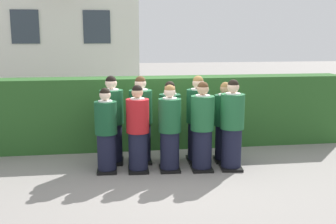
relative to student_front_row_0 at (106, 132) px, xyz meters
The scene contains 13 objects.
ground_plane 1.37m from the student_front_row_0, ahead, with size 60.00×60.00×0.00m, color gray.
student_front_row_0 is the anchor object (origin of this frame).
student_in_red_blazer 0.57m from the student_front_row_0, ahead, with size 0.42×0.51×1.60m.
student_front_row_2 1.15m from the student_front_row_0, ahead, with size 0.42×0.47×1.60m.
student_front_row_3 1.75m from the student_front_row_0, ahead, with size 0.43×0.53×1.65m.
student_front_row_4 2.31m from the student_front_row_0, ahead, with size 0.45×0.53×1.68m.
student_rear_row_0 0.53m from the student_front_row_0, 77.49° to the left, with size 0.45×0.55×1.71m.
student_rear_row_1 0.82m from the student_front_row_0, 34.96° to the left, with size 0.44×0.50×1.70m.
student_rear_row_2 1.31m from the student_front_row_0, 19.63° to the left, with size 0.44×0.54×1.60m.
student_rear_row_3 1.82m from the student_front_row_0, 12.34° to the left, with size 0.44×0.54×1.70m.
student_rear_row_4 2.32m from the student_front_row_0, ahead, with size 0.41×0.49×1.58m.
hedge 1.97m from the student_front_row_0, 53.99° to the left, with size 8.43×0.70×1.56m.
school_building_main 9.48m from the student_front_row_0, 99.01° to the left, with size 5.48×4.59×5.99m.
Camera 1 is at (-1.08, -7.07, 2.46)m, focal length 43.09 mm.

